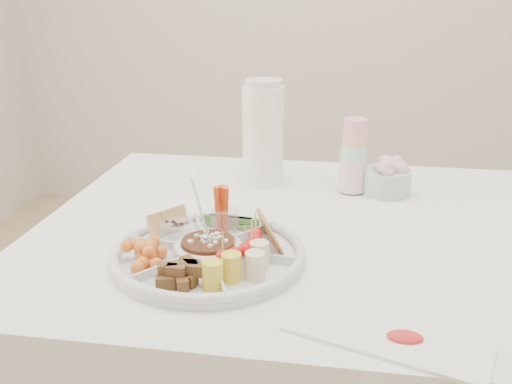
# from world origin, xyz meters

# --- Properties ---
(dining_table) EXTENTS (1.52, 1.02, 0.76)m
(dining_table) POSITION_xyz_m (0.00, 0.00, 0.38)
(dining_table) COLOR white
(dining_table) RESTS_ON floor
(party_tray) EXTENTS (0.42, 0.42, 0.04)m
(party_tray) POSITION_xyz_m (-0.32, -0.21, 0.78)
(party_tray) COLOR silver
(party_tray) RESTS_ON dining_table
(bean_dip) EXTENTS (0.12, 0.12, 0.04)m
(bean_dip) POSITION_xyz_m (-0.32, -0.21, 0.79)
(bean_dip) COLOR #492115
(bean_dip) RESTS_ON party_tray
(tortillas) EXTENTS (0.10, 0.10, 0.05)m
(tortillas) POSITION_xyz_m (-0.20, -0.16, 0.80)
(tortillas) COLOR #BB713D
(tortillas) RESTS_ON party_tray
(carrot_cucumber) EXTENTS (0.13, 0.13, 0.11)m
(carrot_cucumber) POSITION_xyz_m (-0.31, -0.08, 0.82)
(carrot_cucumber) COLOR #E54615
(carrot_cucumber) RESTS_ON party_tray
(pita_raisins) EXTENTS (0.11, 0.11, 0.05)m
(pita_raisins) POSITION_xyz_m (-0.43, -0.13, 0.80)
(pita_raisins) COLOR tan
(pita_raisins) RESTS_ON party_tray
(cherries) EXTENTS (0.13, 0.13, 0.05)m
(cherries) POSITION_xyz_m (-0.44, -0.26, 0.79)
(cherries) COLOR orange
(cherries) RESTS_ON party_tray
(granola_chunks) EXTENTS (0.10, 0.10, 0.04)m
(granola_chunks) POSITION_xyz_m (-0.34, -0.34, 0.79)
(granola_chunks) COLOR #523422
(granola_chunks) RESTS_ON party_tray
(banana_tomato) EXTENTS (0.13, 0.13, 0.10)m
(banana_tomato) POSITION_xyz_m (-0.22, -0.29, 0.82)
(banana_tomato) COLOR #CFC960
(banana_tomato) RESTS_ON party_tray
(cup_stack) EXTENTS (0.08, 0.08, 0.20)m
(cup_stack) POSITION_xyz_m (-0.04, 0.25, 0.86)
(cup_stack) COLOR silver
(cup_stack) RESTS_ON dining_table
(thermos) EXTENTS (0.13, 0.13, 0.29)m
(thermos) POSITION_xyz_m (-0.29, 0.28, 0.90)
(thermos) COLOR white
(thermos) RESTS_ON dining_table
(flower_bowl) EXTENTS (0.14, 0.14, 0.10)m
(flower_bowl) POSITION_xyz_m (0.05, 0.25, 0.81)
(flower_bowl) COLOR silver
(flower_bowl) RESTS_ON dining_table
(placemat) EXTENTS (0.33, 0.20, 0.01)m
(placemat) POSITION_xyz_m (0.01, -0.43, 0.76)
(placemat) COLOR white
(placemat) RESTS_ON dining_table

